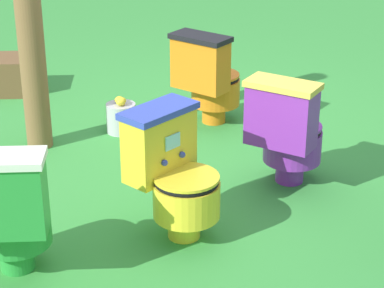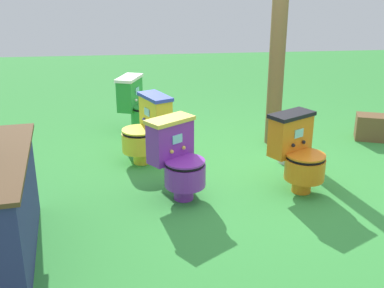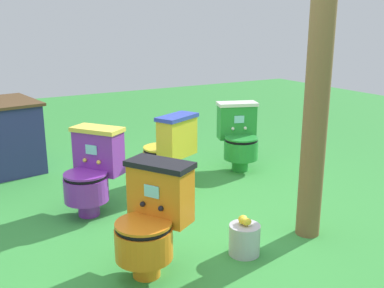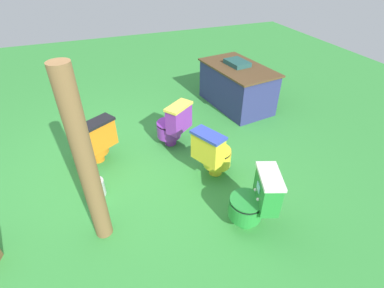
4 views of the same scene
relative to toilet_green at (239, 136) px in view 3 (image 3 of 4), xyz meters
The scene contains 7 objects.
ground 1.80m from the toilet_green, 140.26° to the right, with size 14.00×14.00×0.00m, color green.
toilet_green is the anchor object (origin of this frame).
toilet_yellow 0.91m from the toilet_green, behind, with size 0.57×0.62×0.73m.
toilet_purple 1.81m from the toilet_green, 169.03° to the right, with size 0.63×0.61×0.73m.
toilet_orange 2.27m from the toilet_green, 140.06° to the right, with size 0.63×0.60×0.73m.
wooden_post 1.75m from the toilet_green, 106.74° to the right, with size 0.18×0.18×1.92m, color brown.
lemon_bucket 1.94m from the toilet_green, 124.48° to the right, with size 0.22×0.22×0.28m.
Camera 3 is at (-1.52, -2.79, 1.61)m, focal length 42.59 mm.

